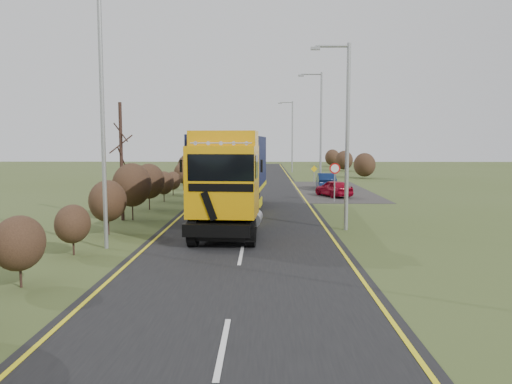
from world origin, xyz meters
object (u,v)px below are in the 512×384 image
at_px(streetlight_near, 345,129).
at_px(speed_sign, 335,174).
at_px(car_red_hatchback, 334,188).
at_px(car_blue_sedan, 326,181).
at_px(lorry, 233,170).

bearing_deg(streetlight_near, speed_sign, 84.21).
relative_size(car_red_hatchback, speed_sign, 1.38).
bearing_deg(car_blue_sedan, streetlight_near, 87.29).
xyz_separation_m(lorry, car_blue_sedan, (6.94, 16.41, -1.86)).
relative_size(lorry, car_blue_sedan, 3.89).
bearing_deg(speed_sign, car_blue_sedan, 86.61).
xyz_separation_m(car_red_hatchback, speed_sign, (-0.39, -3.12, 1.25)).
relative_size(car_red_hatchback, car_blue_sedan, 0.87).
height_order(car_blue_sedan, speed_sign, speed_sign).
bearing_deg(car_blue_sedan, car_red_hatchback, 90.54).
distance_m(lorry, speed_sign, 9.79).
distance_m(lorry, car_red_hatchback, 12.64).
distance_m(lorry, streetlight_near, 6.66).
height_order(lorry, speed_sign, lorry).
xyz_separation_m(car_blue_sedan, speed_sign, (-0.54, -9.03, 1.18)).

